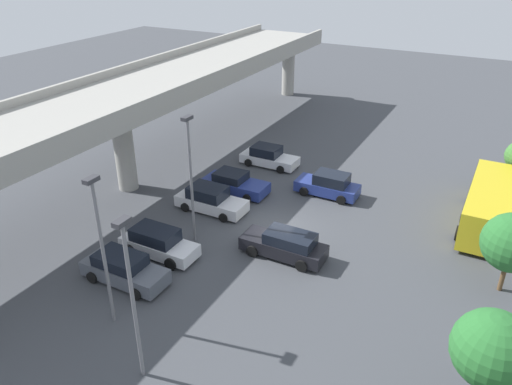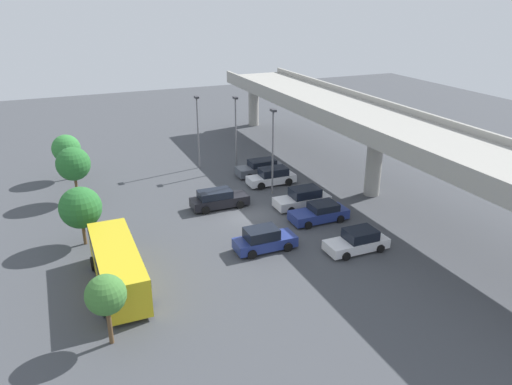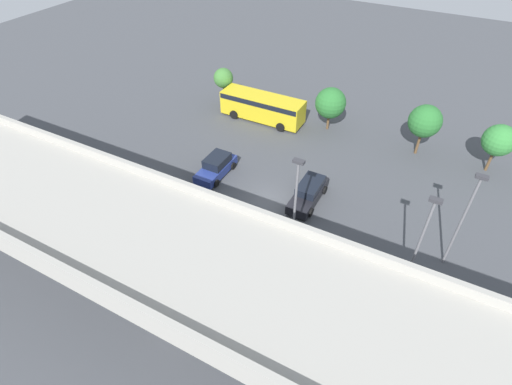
# 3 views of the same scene
# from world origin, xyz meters

# --- Properties ---
(ground_plane) EXTENTS (117.77, 117.77, 0.00)m
(ground_plane) POSITION_xyz_m (0.00, 0.00, 0.00)
(ground_plane) COLOR #424449
(highway_overpass) EXTENTS (56.35, 7.54, 7.52)m
(highway_overpass) POSITION_xyz_m (0.00, 12.07, 6.26)
(highway_overpass) COLOR #9E9B93
(highway_overpass) RESTS_ON ground_plane
(parked_car_0) EXTENTS (2.05, 4.72, 1.57)m
(parked_car_0) POSITION_xyz_m (-8.62, 4.88, 0.75)
(parked_car_0) COLOR #515660
(parked_car_0) RESTS_ON ground_plane
(parked_car_1) EXTENTS (1.97, 4.58, 1.63)m
(parked_car_1) POSITION_xyz_m (-5.79, 4.84, 0.78)
(parked_car_1) COLOR silver
(parked_car_1) RESTS_ON ground_plane
(parked_car_2) EXTENTS (1.98, 4.88, 1.59)m
(parked_car_2) POSITION_xyz_m (-2.59, -1.62, 0.77)
(parked_car_2) COLOR black
(parked_car_2) RESTS_ON ground_plane
(parked_car_3) EXTENTS (2.12, 4.76, 1.66)m
(parked_car_3) POSITION_xyz_m (0.03, 5.05, 0.76)
(parked_car_3) COLOR silver
(parked_car_3) RESTS_ON ground_plane
(parked_car_4) EXTENTS (2.16, 4.66, 1.48)m
(parked_car_4) POSITION_xyz_m (3.04, 4.96, 0.68)
(parked_car_4) COLOR navy
(parked_car_4) RESTS_ON ground_plane
(parked_car_5) EXTENTS (2.01, 4.41, 1.68)m
(parked_car_5) POSITION_xyz_m (5.72, -1.08, 0.78)
(parked_car_5) COLOR navy
(parked_car_5) RESTS_ON ground_plane
(parked_car_6) EXTENTS (2.09, 4.54, 1.56)m
(parked_car_6) POSITION_xyz_m (8.39, 4.94, 0.71)
(parked_car_6) COLOR silver
(parked_car_6) RESTS_ON ground_plane
(shuttle_bus) EXTENTS (8.67, 2.79, 2.61)m
(shuttle_bus) POSITION_xyz_m (6.54, -11.28, 1.56)
(shuttle_bus) COLOR gold
(shuttle_bus) RESTS_ON ground_plane
(lamp_post_near_aisle) EXTENTS (0.70, 0.35, 7.49)m
(lamp_post_near_aisle) POSITION_xyz_m (-11.20, 3.30, 4.42)
(lamp_post_near_aisle) COLOR slate
(lamp_post_near_aisle) RESTS_ON ground_plane
(lamp_post_mid_lot) EXTENTS (0.70, 0.35, 7.44)m
(lamp_post_mid_lot) POSITION_xyz_m (-13.17, -0.06, 4.40)
(lamp_post_mid_lot) COLOR slate
(lamp_post_mid_lot) RESTS_ON ground_plane
(lamp_post_by_overpass) EXTENTS (0.70, 0.35, 7.76)m
(lamp_post_by_overpass) POSITION_xyz_m (-3.59, 3.86, 4.57)
(lamp_post_by_overpass) COLOR slate
(lamp_post_by_overpass) RESTS_ON ground_plane
(tree_front_left) EXTENTS (2.68, 2.68, 4.43)m
(tree_front_left) POSITION_xyz_m (-14.88, -12.69, 3.08)
(tree_front_left) COLOR brown
(tree_front_left) RESTS_ON ground_plane
(tree_front_centre) EXTENTS (2.90, 2.90, 4.83)m
(tree_front_centre) POSITION_xyz_m (-8.89, -12.45, 3.37)
(tree_front_centre) COLOR brown
(tree_front_centre) RESTS_ON ground_plane
(tree_front_right) EXTENTS (2.98, 2.98, 4.36)m
(tree_front_right) POSITION_xyz_m (-0.14, -12.68, 2.86)
(tree_front_right) COLOR brown
(tree_front_right) RESTS_ON ground_plane
(tree_front_far_right) EXTENTS (2.09, 2.09, 3.99)m
(tree_front_far_right) POSITION_xyz_m (11.89, -12.50, 2.91)
(tree_front_far_right) COLOR brown
(tree_front_far_right) RESTS_ON ground_plane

